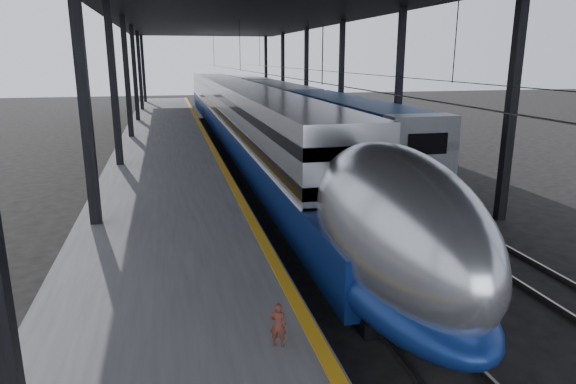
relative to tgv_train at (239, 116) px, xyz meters
name	(u,v)px	position (x,y,z in m)	size (l,w,h in m)	color
ground	(302,298)	(-2.00, -26.32, -2.09)	(160.00, 160.00, 0.00)	black
platform	(166,155)	(-5.50, -6.32, -1.59)	(6.00, 80.00, 1.00)	#4C4C4F
yellow_strip	(211,145)	(-2.70, -6.32, -1.09)	(0.30, 80.00, 0.01)	orange
rails	(291,156)	(2.50, -6.32, -2.01)	(6.52, 80.00, 0.16)	slate
canopy	(249,10)	(-0.10, -6.32, 7.02)	(18.00, 75.00, 9.47)	black
tgv_train	(239,116)	(0.00, 0.00, 0.00)	(3.12, 65.20, 4.48)	#B1B4B9
second_train	(282,106)	(5.00, 7.50, -0.04)	(2.94, 56.05, 4.05)	navy
child	(278,325)	(-3.47, -30.10, -0.65)	(0.32, 0.21, 0.89)	#54261C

